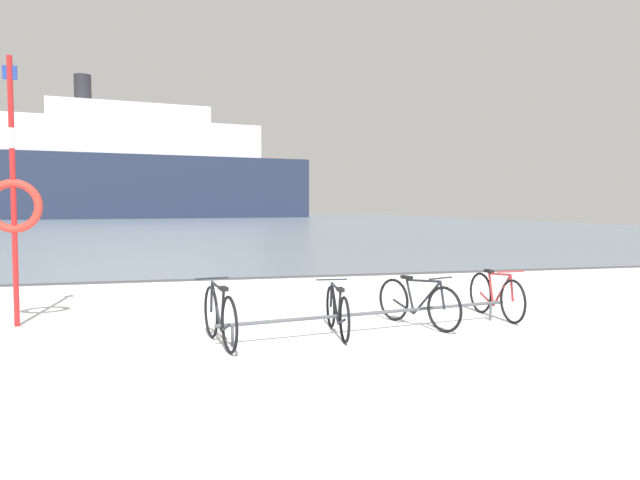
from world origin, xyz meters
TOP-DOWN VIEW (x-y plane):
  - ground at (0.00, 53.90)m, footprint 80.00×132.00m
  - bike_rack at (0.52, 3.24)m, footprint 4.61×0.87m
  - bicycle_0 at (-1.71, 2.97)m, footprint 0.46×1.66m
  - bicycle_1 at (-0.06, 3.20)m, footprint 0.46×1.65m
  - bicycle_2 at (1.28, 3.47)m, footprint 0.72×1.65m
  - bicycle_3 at (2.78, 3.78)m, footprint 0.46×1.64m
  - rescue_post at (-4.59, 4.95)m, footprint 0.81×0.12m
  - ferry_ship at (-7.30, 87.19)m, footprint 50.76×21.01m

SIDE VIEW (x-z plane):
  - ground at x=0.00m, z-range -0.08..0.00m
  - bike_rack at x=0.52m, z-range 0.12..0.42m
  - bicycle_1 at x=-0.06m, z-range -0.03..0.71m
  - bicycle_2 at x=1.28m, z-range -0.04..0.75m
  - bicycle_3 at x=2.78m, z-range -0.04..0.77m
  - bicycle_0 at x=-1.71m, z-range -0.04..0.80m
  - rescue_post at x=-4.59m, z-range -0.11..3.92m
  - ferry_ship at x=-7.30m, z-range -3.33..16.95m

